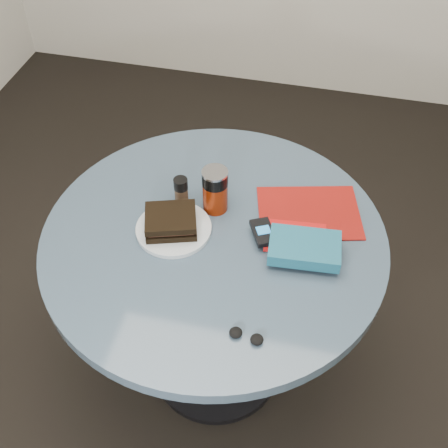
% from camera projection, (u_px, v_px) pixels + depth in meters
% --- Properties ---
extents(ground, '(4.00, 4.00, 0.00)m').
position_uv_depth(ground, '(216.00, 365.00, 2.16)').
color(ground, black).
rests_on(ground, ground).
extents(table, '(1.00, 1.00, 0.75)m').
position_uv_depth(table, '(215.00, 270.00, 1.74)').
color(table, black).
rests_on(table, ground).
extents(plate, '(0.27, 0.27, 0.01)m').
position_uv_depth(plate, '(174.00, 229.00, 1.62)').
color(plate, silver).
rests_on(plate, table).
extents(sandwich, '(0.17, 0.16, 0.05)m').
position_uv_depth(sandwich, '(171.00, 221.00, 1.60)').
color(sandwich, black).
rests_on(sandwich, plate).
extents(soda_can, '(0.10, 0.10, 0.14)m').
position_uv_depth(soda_can, '(215.00, 190.00, 1.64)').
color(soda_can, maroon).
rests_on(soda_can, table).
extents(pepper_grinder, '(0.05, 0.05, 0.10)m').
position_uv_depth(pepper_grinder, '(181.00, 191.00, 1.67)').
color(pepper_grinder, '#3E2B1A').
rests_on(pepper_grinder, table).
extents(magazine, '(0.35, 0.29, 0.01)m').
position_uv_depth(magazine, '(309.00, 213.00, 1.68)').
color(magazine, maroon).
rests_on(magazine, table).
extents(red_book, '(0.18, 0.13, 0.01)m').
position_uv_depth(red_book, '(295.00, 238.00, 1.59)').
color(red_book, '#AF0E0D').
rests_on(red_book, magazine).
extents(novel, '(0.20, 0.14, 0.04)m').
position_uv_depth(novel, '(305.00, 248.00, 1.53)').
color(novel, navy).
rests_on(novel, red_book).
extents(mp3_player, '(0.09, 0.11, 0.02)m').
position_uv_depth(mp3_player, '(263.00, 232.00, 1.59)').
color(mp3_player, black).
rests_on(mp3_player, red_book).
extents(headphones, '(0.09, 0.05, 0.02)m').
position_uv_depth(headphones, '(246.00, 336.00, 1.37)').
color(headphones, black).
rests_on(headphones, table).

